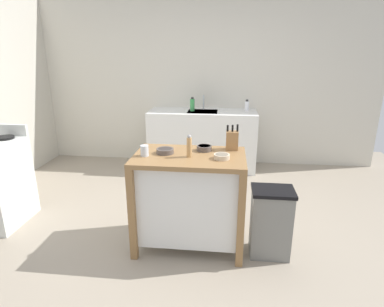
{
  "coord_description": "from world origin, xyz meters",
  "views": [
    {
      "loc": [
        0.35,
        -2.75,
        1.76
      ],
      "look_at": [
        0.03,
        0.08,
        0.83
      ],
      "focal_mm": 30.06,
      "sensor_mm": 36.0,
      "label": 1
    }
  ],
  "objects_px": {
    "sink_faucet": "(204,102)",
    "kitchen_island": "(190,196)",
    "bowl_ceramic_wide": "(204,148)",
    "bottle_hand_soap": "(192,105)",
    "drinking_cup": "(145,151)",
    "knife_block": "(232,140)",
    "pepper_grinder": "(189,146)",
    "bottle_spray_cleaner": "(247,106)",
    "bowl_stoneware_deep": "(165,151)",
    "trash_bin": "(271,222)",
    "bowl_ceramic_small": "(222,156)"
  },
  "relations": [
    {
      "from": "kitchen_island",
      "to": "drinking_cup",
      "type": "xyz_separation_m",
      "value": [
        -0.38,
        -0.07,
        0.44
      ]
    },
    {
      "from": "bowl_ceramic_wide",
      "to": "sink_faucet",
      "type": "height_order",
      "value": "sink_faucet"
    },
    {
      "from": "bowl_stoneware_deep",
      "to": "bottle_hand_soap",
      "type": "distance_m",
      "value": 2.07
    },
    {
      "from": "bowl_stoneware_deep",
      "to": "drinking_cup",
      "type": "height_order",
      "value": "drinking_cup"
    },
    {
      "from": "bowl_ceramic_wide",
      "to": "bottle_spray_cleaner",
      "type": "distance_m",
      "value": 2.12
    },
    {
      "from": "bowl_ceramic_small",
      "to": "bowl_stoneware_deep",
      "type": "relative_size",
      "value": 0.88
    },
    {
      "from": "sink_faucet",
      "to": "bottle_spray_cleaner",
      "type": "height_order",
      "value": "sink_faucet"
    },
    {
      "from": "pepper_grinder",
      "to": "bottle_spray_cleaner",
      "type": "distance_m",
      "value": 2.34
    },
    {
      "from": "kitchen_island",
      "to": "drinking_cup",
      "type": "bearing_deg",
      "value": -170.13
    },
    {
      "from": "kitchen_island",
      "to": "knife_block",
      "type": "height_order",
      "value": "knife_block"
    },
    {
      "from": "bowl_ceramic_small",
      "to": "trash_bin",
      "type": "bearing_deg",
      "value": -1.25
    },
    {
      "from": "drinking_cup",
      "to": "bottle_hand_soap",
      "type": "distance_m",
      "value": 2.17
    },
    {
      "from": "sink_faucet",
      "to": "kitchen_island",
      "type": "bearing_deg",
      "value": -88.63
    },
    {
      "from": "bowl_ceramic_wide",
      "to": "bowl_stoneware_deep",
      "type": "distance_m",
      "value": 0.36
    },
    {
      "from": "bowl_stoneware_deep",
      "to": "trash_bin",
      "type": "relative_size",
      "value": 0.24
    },
    {
      "from": "drinking_cup",
      "to": "knife_block",
      "type": "bearing_deg",
      "value": 20.24
    },
    {
      "from": "drinking_cup",
      "to": "bottle_spray_cleaner",
      "type": "xyz_separation_m",
      "value": [
        0.98,
        2.28,
        0.03
      ]
    },
    {
      "from": "bowl_ceramic_wide",
      "to": "sink_faucet",
      "type": "relative_size",
      "value": 0.61
    },
    {
      "from": "bowl_ceramic_wide",
      "to": "bowl_stoneware_deep",
      "type": "height_order",
      "value": "bowl_ceramic_wide"
    },
    {
      "from": "kitchen_island",
      "to": "pepper_grinder",
      "type": "distance_m",
      "value": 0.48
    },
    {
      "from": "bowl_stoneware_deep",
      "to": "bottle_spray_cleaner",
      "type": "xyz_separation_m",
      "value": [
        0.82,
        2.18,
        0.05
      ]
    },
    {
      "from": "bottle_spray_cleaner",
      "to": "bowl_ceramic_small",
      "type": "bearing_deg",
      "value": -97.87
    },
    {
      "from": "kitchen_island",
      "to": "bowl_ceramic_wide",
      "type": "distance_m",
      "value": 0.45
    },
    {
      "from": "bottle_spray_cleaner",
      "to": "bowl_ceramic_wide",
      "type": "bearing_deg",
      "value": -103.05
    },
    {
      "from": "bowl_ceramic_wide",
      "to": "sink_faucet",
      "type": "distance_m",
      "value": 2.11
    },
    {
      "from": "bowl_ceramic_small",
      "to": "bowl_stoneware_deep",
      "type": "distance_m",
      "value": 0.51
    },
    {
      "from": "bowl_ceramic_small",
      "to": "pepper_grinder",
      "type": "bearing_deg",
      "value": 175.66
    },
    {
      "from": "trash_bin",
      "to": "bottle_hand_soap",
      "type": "relative_size",
      "value": 3.09
    },
    {
      "from": "knife_block",
      "to": "bowl_ceramic_small",
      "type": "height_order",
      "value": "knife_block"
    },
    {
      "from": "pepper_grinder",
      "to": "bottle_hand_soap",
      "type": "relative_size",
      "value": 0.96
    },
    {
      "from": "sink_faucet",
      "to": "drinking_cup",
      "type": "bearing_deg",
      "value": -98.06
    },
    {
      "from": "drinking_cup",
      "to": "trash_bin",
      "type": "height_order",
      "value": "drinking_cup"
    },
    {
      "from": "pepper_grinder",
      "to": "bottle_hand_soap",
      "type": "xyz_separation_m",
      "value": [
        -0.21,
        2.15,
        0.0
      ]
    },
    {
      "from": "kitchen_island",
      "to": "sink_faucet",
      "type": "relative_size",
      "value": 4.43
    },
    {
      "from": "bowl_stoneware_deep",
      "to": "trash_bin",
      "type": "xyz_separation_m",
      "value": [
        0.95,
        -0.11,
        -0.59
      ]
    },
    {
      "from": "bottle_spray_cleaner",
      "to": "bowl_stoneware_deep",
      "type": "bearing_deg",
      "value": -110.51
    },
    {
      "from": "drinking_cup",
      "to": "sink_faucet",
      "type": "relative_size",
      "value": 0.43
    },
    {
      "from": "trash_bin",
      "to": "bottle_spray_cleaner",
      "type": "relative_size",
      "value": 3.78
    },
    {
      "from": "bowl_stoneware_deep",
      "to": "sink_faucet",
      "type": "distance_m",
      "value": 2.23
    },
    {
      "from": "pepper_grinder",
      "to": "bottle_spray_cleaner",
      "type": "xyz_separation_m",
      "value": [
        0.59,
        2.26,
        -0.02
      ]
    },
    {
      "from": "knife_block",
      "to": "bowl_ceramic_wide",
      "type": "relative_size",
      "value": 1.75
    },
    {
      "from": "kitchen_island",
      "to": "trash_bin",
      "type": "height_order",
      "value": "kitchen_island"
    },
    {
      "from": "pepper_grinder",
      "to": "bottle_hand_soap",
      "type": "bearing_deg",
      "value": 95.7
    },
    {
      "from": "bowl_ceramic_wide",
      "to": "bottle_hand_soap",
      "type": "bearing_deg",
      "value": 99.52
    },
    {
      "from": "trash_bin",
      "to": "knife_block",
      "type": "bearing_deg",
      "value": 141.35
    },
    {
      "from": "knife_block",
      "to": "bowl_ceramic_wide",
      "type": "bearing_deg",
      "value": -165.04
    },
    {
      "from": "pepper_grinder",
      "to": "trash_bin",
      "type": "height_order",
      "value": "pepper_grinder"
    },
    {
      "from": "bottle_spray_cleaner",
      "to": "bottle_hand_soap",
      "type": "relative_size",
      "value": 0.82
    },
    {
      "from": "sink_faucet",
      "to": "bottle_spray_cleaner",
      "type": "bearing_deg",
      "value": -3.04
    },
    {
      "from": "knife_block",
      "to": "bottle_hand_soap",
      "type": "bearing_deg",
      "value": 107.0
    }
  ]
}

